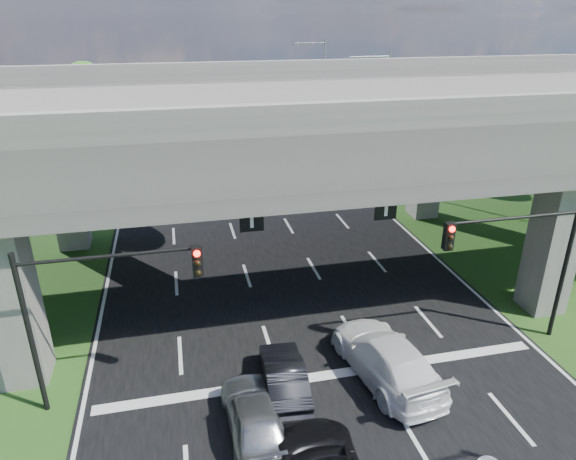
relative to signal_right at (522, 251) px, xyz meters
name	(u,v)px	position (x,y,z in m)	size (l,w,h in m)	color
ground	(360,446)	(-7.82, -3.94, -4.19)	(160.00, 160.00, 0.00)	#284516
road	(289,291)	(-7.82, 6.06, -4.17)	(18.00, 120.00, 0.03)	black
overpass	(280,122)	(-7.82, 8.06, 3.73)	(80.00, 15.00, 10.00)	#3C3A37
signal_right	(522,251)	(0.00, 0.00, 0.00)	(5.76, 0.54, 6.00)	black
signal_left	(95,298)	(-15.65, 0.00, 0.00)	(5.76, 0.54, 6.00)	black
streetlight_far	(381,112)	(2.27, 20.06, 1.66)	(3.38, 0.25, 10.00)	gray
streetlight_beyond	(320,83)	(2.27, 36.06, 1.66)	(3.38, 0.25, 10.00)	gray
tree_left_near	(36,136)	(-21.78, 22.06, 0.63)	(4.50, 4.50, 7.80)	black
tree_left_mid	(20,124)	(-24.78, 30.06, -0.01)	(3.91, 3.90, 6.76)	black
tree_left_far	(83,95)	(-20.78, 38.06, 0.95)	(4.80, 4.80, 8.32)	black
tree_right_near	(395,118)	(5.22, 24.06, 0.31)	(4.20, 4.20, 7.28)	black
tree_right_mid	(390,104)	(8.22, 32.06, -0.01)	(3.91, 3.90, 6.76)	black
tree_right_far	(327,88)	(4.22, 40.06, 0.63)	(4.50, 4.50, 7.80)	black
car_silver	(254,415)	(-11.00, -2.64, -3.43)	(1.72, 4.27, 1.45)	#9DA1A4
car_dark	(284,377)	(-9.62, -0.97, -3.49)	(1.42, 4.06, 1.34)	black
car_white	(386,357)	(-5.74, -0.94, -3.32)	(2.33, 5.74, 1.67)	white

